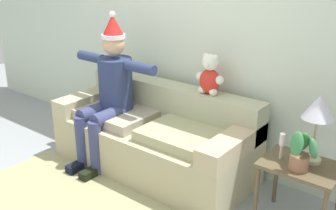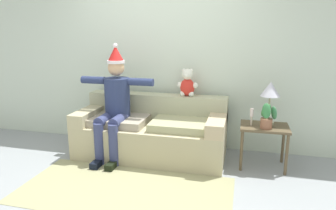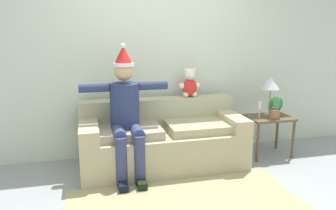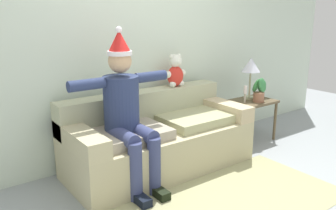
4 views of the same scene
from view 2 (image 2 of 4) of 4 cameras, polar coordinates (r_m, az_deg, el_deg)
name	(u,v)px [view 2 (image 2 of 4)]	position (r m, az deg, el deg)	size (l,w,h in m)	color
ground_plane	(124,191)	(3.46, -8.15, -15.56)	(10.00, 10.00, 0.00)	#92999C
back_wall	(161,54)	(4.50, -1.25, 9.44)	(7.00, 0.10, 2.70)	silver
couch	(152,132)	(4.22, -3.03, -5.05)	(2.00, 0.86, 0.81)	tan
person_seated	(115,101)	(4.11, -9.96, 0.73)	(1.02, 0.77, 1.53)	navy
teddy_bear	(187,84)	(4.21, 3.65, 3.99)	(0.29, 0.17, 0.38)	red
side_table	(264,132)	(3.99, 17.52, -4.87)	(0.58, 0.44, 0.54)	brown
table_lamp	(270,91)	(3.96, 18.59, 2.46)	(0.24, 0.24, 0.54)	#B5BB8D
potted_plant	(268,117)	(3.84, 18.14, -2.06)	(0.23, 0.23, 0.33)	#946146
candle_tall	(252,115)	(3.90, 15.39, -1.73)	(0.04, 0.04, 0.22)	beige
area_rug	(125,190)	(3.46, -8.09, -15.43)	(2.30, 1.13, 0.01)	tan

